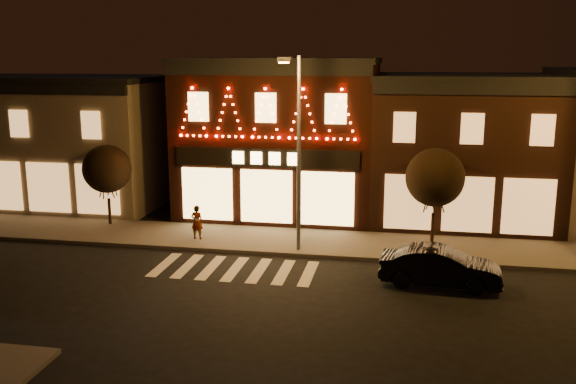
# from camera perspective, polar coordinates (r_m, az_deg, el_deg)

# --- Properties ---
(ground) EXTENTS (120.00, 120.00, 0.00)m
(ground) POSITION_cam_1_polar(r_m,az_deg,el_deg) (21.94, -7.63, -10.35)
(ground) COLOR black
(ground) RESTS_ON ground
(sidewalk_far) EXTENTS (44.00, 4.00, 0.15)m
(sidewalk_far) POSITION_cam_1_polar(r_m,az_deg,el_deg) (28.81, 1.11, -4.54)
(sidewalk_far) COLOR #47423D
(sidewalk_far) RESTS_ON ground
(building_left) EXTENTS (12.20, 8.28, 7.30)m
(building_left) POSITION_cam_1_polar(r_m,az_deg,el_deg) (38.78, -19.81, 4.51)
(building_left) COLOR #6C5D4C
(building_left) RESTS_ON ground
(building_pulp) EXTENTS (10.20, 8.34, 8.30)m
(building_pulp) POSITION_cam_1_polar(r_m,az_deg,el_deg) (34.08, -0.55, 5.12)
(building_pulp) COLOR black
(building_pulp) RESTS_ON ground
(building_right_a) EXTENTS (9.20, 8.28, 7.50)m
(building_right_a) POSITION_cam_1_polar(r_m,az_deg,el_deg) (33.67, 15.58, 3.89)
(building_right_a) COLOR black
(building_right_a) RESTS_ON ground
(streetlamp_mid) EXTENTS (0.69, 1.90, 8.27)m
(streetlamp_mid) POSITION_cam_1_polar(r_m,az_deg,el_deg) (26.17, 0.80, 4.80)
(streetlamp_mid) COLOR #59595E
(streetlamp_mid) RESTS_ON sidewalk_far
(tree_left) EXTENTS (2.39, 2.39, 3.99)m
(tree_left) POSITION_cam_1_polar(r_m,az_deg,el_deg) (32.21, -16.13, 2.02)
(tree_left) COLOR black
(tree_left) RESTS_ON sidewalk_far
(tree_right) EXTENTS (2.58, 2.58, 4.32)m
(tree_right) POSITION_cam_1_polar(r_m,az_deg,el_deg) (28.28, 13.22, 1.28)
(tree_right) COLOR black
(tree_right) RESTS_ON sidewalk_far
(dark_sedan) EXTENTS (4.53, 1.85, 1.46)m
(dark_sedan) POSITION_cam_1_polar(r_m,az_deg,el_deg) (24.14, 13.66, -6.62)
(dark_sedan) COLOR black
(dark_sedan) RESTS_ON ground
(pedestrian) EXTENTS (0.60, 0.42, 1.58)m
(pedestrian) POSITION_cam_1_polar(r_m,az_deg,el_deg) (29.09, -8.27, -2.73)
(pedestrian) COLOR gray
(pedestrian) RESTS_ON sidewalk_far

